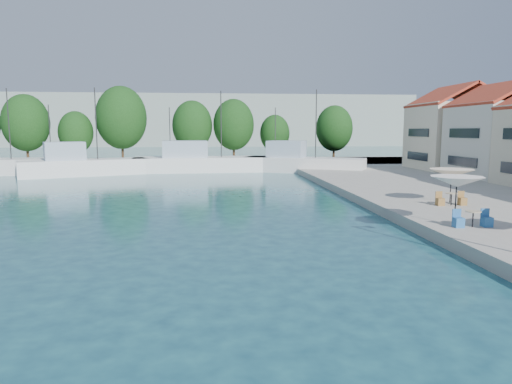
{
  "coord_description": "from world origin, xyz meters",
  "views": [
    {
      "loc": [
        -4.0,
        0.32,
        5.1
      ],
      "look_at": [
        -1.5,
        26.0,
        1.58
      ],
      "focal_mm": 32.0,
      "sensor_mm": 36.0,
      "label": 1
    }
  ],
  "objects": [
    {
      "name": "tree_04",
      "position": [
        -17.11,
        69.48,
        6.88
      ],
      "size": [
        7.35,
        7.35,
        10.88
      ],
      "color": "#3F2B19",
      "rests_on": "quay_far"
    },
    {
      "name": "tree_02",
      "position": [
        -30.06,
        68.09,
        6.09
      ],
      "size": [
        6.42,
        6.42,
        9.51
      ],
      "color": "#3F2B19",
      "rests_on": "quay_far"
    },
    {
      "name": "hill_east",
      "position": [
        40.0,
        180.0,
        6.0
      ],
      "size": [
        140.0,
        40.0,
        12.0
      ],
      "primitive_type": "cube",
      "color": "gray",
      "rests_on": "ground"
    },
    {
      "name": "cafe_table_02",
      "position": [
        8.09,
        20.12,
        0.89
      ],
      "size": [
        1.82,
        0.7,
        0.76
      ],
      "color": "black",
      "rests_on": "quay_right"
    },
    {
      "name": "tree_05",
      "position": [
        -6.88,
        70.71,
        5.76
      ],
      "size": [
        6.04,
        6.04,
        8.93
      ],
      "color": "#3F2B19",
      "rests_on": "quay_far"
    },
    {
      "name": "trawler_02",
      "position": [
        -18.53,
        53.01,
        1.07
      ],
      "size": [
        14.09,
        8.66,
        10.2
      ],
      "rotation": [
        0.0,
        0.0,
        0.4
      ],
      "color": "white",
      "rests_on": "ground"
    },
    {
      "name": "cafe_table_03",
      "position": [
        10.3,
        26.1,
        0.89
      ],
      "size": [
        1.82,
        0.7,
        0.76
      ],
      "color": "black",
      "rests_on": "quay_right"
    },
    {
      "name": "building_05",
      "position": [
        24.0,
        42.0,
        5.26
      ],
      "size": [
        8.4,
        8.8,
        9.7
      ],
      "color": "beige",
      "rests_on": "quay_right"
    },
    {
      "name": "hill_west",
      "position": [
        -30.0,
        160.0,
        8.0
      ],
      "size": [
        180.0,
        40.0,
        16.0
      ],
      "primitive_type": "cube",
      "color": "gray",
      "rests_on": "ground"
    },
    {
      "name": "tree_07",
      "position": [
        5.82,
        71.19,
        4.55
      ],
      "size": [
        4.63,
        4.63,
        6.86
      ],
      "color": "#3F2B19",
      "rests_on": "quay_far"
    },
    {
      "name": "umbrella_cream",
      "position": [
        10.8,
        27.15,
        2.45
      ],
      "size": [
        2.75,
        2.75,
        2.1
      ],
      "color": "black",
      "rests_on": "quay_right"
    },
    {
      "name": "trawler_03",
      "position": [
        -5.03,
        56.68,
        1.07
      ],
      "size": [
        17.95,
        5.64,
        10.2
      ],
      "rotation": [
        0.0,
        0.0,
        0.06
      ],
      "color": "white",
      "rests_on": "ground"
    },
    {
      "name": "tree_06",
      "position": [
        -0.61,
        70.25,
        5.89
      ],
      "size": [
        6.19,
        6.19,
        9.17
      ],
      "color": "#3F2B19",
      "rests_on": "quay_far"
    },
    {
      "name": "tree_08",
      "position": [
        14.6,
        68.7,
        5.34
      ],
      "size": [
        5.55,
        5.55,
        8.21
      ],
      "color": "#3F2B19",
      "rests_on": "quay_far"
    },
    {
      "name": "umbrella_white",
      "position": [
        7.5,
        20.66,
        2.68
      ],
      "size": [
        2.52,
        2.52,
        2.33
      ],
      "color": "black",
      "rests_on": "quay_right"
    },
    {
      "name": "building_06",
      "position": [
        24.0,
        51.0,
        5.5
      ],
      "size": [
        9.0,
        8.8,
        10.2
      ],
      "color": "beige",
      "rests_on": "quay_right"
    },
    {
      "name": "trawler_04",
      "position": [
        6.7,
        54.64,
        1.07
      ],
      "size": [
        14.66,
        9.77,
        10.2
      ],
      "rotation": [
        0.0,
        0.0,
        -0.46
      ],
      "color": "silver",
      "rests_on": "ground"
    },
    {
      "name": "tree_03",
      "position": [
        -23.52,
        68.9,
        4.76
      ],
      "size": [
        4.87,
        4.87,
        7.21
      ],
      "color": "#3F2B19",
      "rests_on": "quay_far"
    },
    {
      "name": "quay_far",
      "position": [
        -8.0,
        67.0,
        0.3
      ],
      "size": [
        90.0,
        16.0,
        0.6
      ],
      "primitive_type": "cube",
      "color": "gray",
      "rests_on": "ground"
    }
  ]
}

